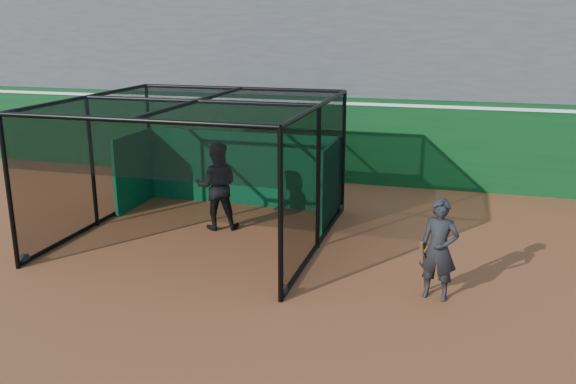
# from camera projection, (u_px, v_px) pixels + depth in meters

# --- Properties ---
(ground) EXTENTS (120.00, 120.00, 0.00)m
(ground) POSITION_uv_depth(u_px,v_px,m) (193.00, 294.00, 10.63)
(ground) COLOR brown
(ground) RESTS_ON ground
(outfield_wall) EXTENTS (50.00, 0.50, 2.50)m
(outfield_wall) POSITION_uv_depth(u_px,v_px,m) (311.00, 137.00, 18.16)
(outfield_wall) COLOR #0A3B16
(outfield_wall) RESTS_ON ground
(grandstand) EXTENTS (50.00, 7.85, 8.95)m
(grandstand) POSITION_uv_depth(u_px,v_px,m) (338.00, 26.00, 20.80)
(grandstand) COLOR #4C4C4F
(grandstand) RESTS_ON ground
(batting_cage) EXTENTS (5.38, 5.48, 2.98)m
(batting_cage) POSITION_uv_depth(u_px,v_px,m) (199.00, 170.00, 13.15)
(batting_cage) COLOR black
(batting_cage) RESTS_ON ground
(batter) EXTENTS (1.17, 1.04, 2.00)m
(batter) POSITION_uv_depth(u_px,v_px,m) (217.00, 186.00, 13.79)
(batter) COLOR black
(batter) RESTS_ON ground
(on_deck_player) EXTENTS (0.71, 0.53, 1.76)m
(on_deck_player) POSITION_uv_depth(u_px,v_px,m) (439.00, 250.00, 10.25)
(on_deck_player) COLOR black
(on_deck_player) RESTS_ON ground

